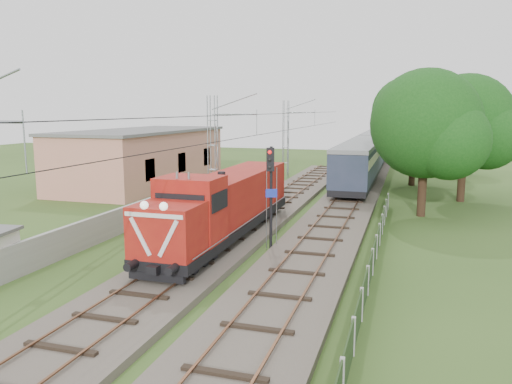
% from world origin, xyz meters
% --- Properties ---
extents(ground, '(140.00, 140.00, 0.00)m').
position_xyz_m(ground, '(0.00, 0.00, 0.00)').
color(ground, '#2F4A1B').
rests_on(ground, ground).
extents(track_main, '(4.20, 70.00, 0.45)m').
position_xyz_m(track_main, '(0.00, 7.00, 0.18)').
color(track_main, '#6B6054').
rests_on(track_main, ground).
extents(track_side, '(4.20, 80.00, 0.45)m').
position_xyz_m(track_side, '(5.00, 20.00, 0.18)').
color(track_side, '#6B6054').
rests_on(track_side, ground).
extents(catenary, '(3.31, 70.00, 8.00)m').
position_xyz_m(catenary, '(-2.95, 12.00, 4.05)').
color(catenary, gray).
rests_on(catenary, ground).
extents(boundary_wall, '(0.25, 40.00, 1.50)m').
position_xyz_m(boundary_wall, '(-6.50, 12.00, 0.75)').
color(boundary_wall, '#9E9E99').
rests_on(boundary_wall, ground).
extents(station_building, '(8.40, 20.40, 5.22)m').
position_xyz_m(station_building, '(-15.00, 24.00, 2.63)').
color(station_building, tan).
rests_on(station_building, ground).
extents(fence, '(0.12, 32.00, 1.20)m').
position_xyz_m(fence, '(8.00, 3.00, 0.60)').
color(fence, black).
rests_on(fence, ground).
extents(locomotive, '(2.77, 15.82, 4.02)m').
position_xyz_m(locomotive, '(0.00, 6.19, 2.10)').
color(locomotive, black).
rests_on(locomotive, ground).
extents(coach_rake, '(3.04, 113.53, 3.51)m').
position_xyz_m(coach_rake, '(5.00, 75.04, 2.52)').
color(coach_rake, black).
rests_on(coach_rake, ground).
extents(signal_post, '(0.56, 0.46, 5.30)m').
position_xyz_m(signal_post, '(2.74, 5.44, 3.64)').
color(signal_post, black).
rests_on(signal_post, ground).
extents(tree_a, '(7.55, 7.19, 9.78)m').
position_xyz_m(tree_a, '(10.33, 16.40, 6.10)').
color(tree_a, '#3B2218').
rests_on(tree_a, ground).
extents(tree_b, '(7.57, 7.21, 9.81)m').
position_xyz_m(tree_b, '(13.38, 22.98, 6.12)').
color(tree_b, '#3B2218').
rests_on(tree_b, ground).
extents(tree_c, '(6.84, 6.51, 8.87)m').
position_xyz_m(tree_c, '(9.72, 30.60, 5.53)').
color(tree_c, '#3B2218').
rests_on(tree_c, ground).
extents(tree_d, '(6.19, 5.90, 8.03)m').
position_xyz_m(tree_d, '(13.86, 41.23, 5.01)').
color(tree_d, '#3B2218').
rests_on(tree_d, ground).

